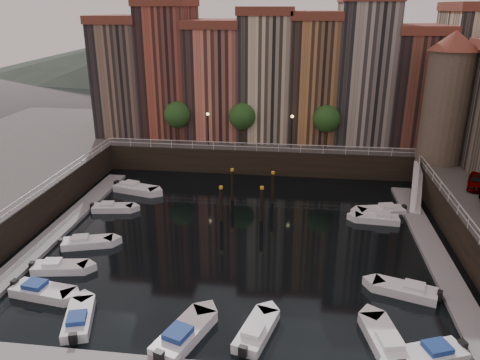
# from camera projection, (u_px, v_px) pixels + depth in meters

# --- Properties ---
(ground) EXTENTS (200.00, 200.00, 0.00)m
(ground) POSITION_uv_depth(u_px,v_px,m) (239.00, 236.00, 41.22)
(ground) COLOR black
(ground) RESTS_ON ground
(quay_far) EXTENTS (80.00, 20.00, 3.00)m
(quay_far) POSITION_uv_depth(u_px,v_px,m) (263.00, 141.00, 64.87)
(quay_far) COLOR black
(quay_far) RESTS_ON ground
(dock_left) EXTENTS (2.00, 28.00, 0.35)m
(dock_left) POSITION_uv_depth(u_px,v_px,m) (60.00, 229.00, 42.18)
(dock_left) COLOR gray
(dock_left) RESTS_ON ground
(dock_right) EXTENTS (2.00, 28.00, 0.35)m
(dock_right) POSITION_uv_depth(u_px,v_px,m) (433.00, 251.00, 38.29)
(dock_right) COLOR gray
(dock_right) RESTS_ON ground
(mountains) EXTENTS (145.00, 100.00, 18.00)m
(mountains) POSITION_uv_depth(u_px,v_px,m) (292.00, 46.00, 140.51)
(mountains) COLOR #2D382D
(mountains) RESTS_ON ground
(far_terrace) EXTENTS (48.70, 10.30, 17.50)m
(far_terrace) POSITION_uv_depth(u_px,v_px,m) (289.00, 74.00, 58.85)
(far_terrace) COLOR #7B5F4E
(far_terrace) RESTS_ON quay_far
(corner_tower) EXTENTS (5.20, 5.20, 13.80)m
(corner_tower) POSITION_uv_depth(u_px,v_px,m) (447.00, 96.00, 48.75)
(corner_tower) COLOR #6B5B4C
(corner_tower) RESTS_ON quay_right
(promenade_trees) EXTENTS (21.20, 3.20, 5.20)m
(promenade_trees) POSITION_uv_depth(u_px,v_px,m) (248.00, 117.00, 56.01)
(promenade_trees) COLOR black
(promenade_trees) RESTS_ON quay_far
(street_lamps) EXTENTS (10.36, 0.36, 4.18)m
(street_lamps) POSITION_uv_depth(u_px,v_px,m) (249.00, 124.00, 55.28)
(street_lamps) COLOR black
(street_lamps) RESTS_ON quay_far
(railings) EXTENTS (36.08, 34.04, 0.52)m
(railings) POSITION_uv_depth(u_px,v_px,m) (246.00, 177.00, 44.44)
(railings) COLOR white
(railings) RESTS_ON ground
(gangway) EXTENTS (2.78, 8.32, 3.73)m
(gangway) POSITION_uv_depth(u_px,v_px,m) (417.00, 184.00, 47.80)
(gangway) COLOR white
(gangway) RESTS_ON ground
(mooring_pilings) EXTENTS (4.88, 5.39, 3.78)m
(mooring_pilings) POSITION_uv_depth(u_px,v_px,m) (247.00, 195.00, 45.71)
(mooring_pilings) COLOR black
(mooring_pilings) RESTS_ON ground
(boat_left_0) EXTENTS (4.79, 2.33, 1.08)m
(boat_left_0) POSITION_uv_depth(u_px,v_px,m) (42.00, 291.00, 32.58)
(boat_left_0) COLOR white
(boat_left_0) RESTS_ON ground
(boat_left_1) EXTENTS (4.37, 2.16, 0.98)m
(boat_left_1) POSITION_uv_depth(u_px,v_px,m) (59.00, 267.00, 35.63)
(boat_left_1) COLOR white
(boat_left_1) RESTS_ON ground
(boat_left_2) EXTENTS (4.47, 2.72, 1.00)m
(boat_left_2) POSITION_uv_depth(u_px,v_px,m) (86.00, 242.00, 39.37)
(boat_left_2) COLOR white
(boat_left_2) RESTS_ON ground
(boat_left_3) EXTENTS (4.21, 2.05, 0.95)m
(boat_left_3) POSITION_uv_depth(u_px,v_px,m) (112.00, 208.00, 46.18)
(boat_left_3) COLOR white
(boat_left_3) RESTS_ON ground
(boat_left_4) EXTENTS (5.23, 2.98, 1.17)m
(boat_left_4) POSITION_uv_depth(u_px,v_px,m) (135.00, 189.00, 50.83)
(boat_left_4) COLOR white
(boat_left_4) RESTS_ON ground
(boat_right_0) EXTENTS (4.76, 3.20, 1.08)m
(boat_right_0) POSITION_uv_depth(u_px,v_px,m) (429.00, 355.00, 26.59)
(boat_right_0) COLOR white
(boat_right_0) RESTS_ON ground
(boat_right_1) EXTENTS (4.66, 2.91, 1.05)m
(boat_right_1) POSITION_uv_depth(u_px,v_px,m) (407.00, 290.00, 32.70)
(boat_right_1) COLOR white
(boat_right_1) RESTS_ON ground
(boat_right_3) EXTENTS (4.32, 1.82, 0.98)m
(boat_right_3) POSITION_uv_depth(u_px,v_px,m) (378.00, 219.00, 43.81)
(boat_right_3) COLOR white
(boat_right_3) RESTS_ON ground
(boat_right_4) EXTENTS (4.80, 2.60, 1.07)m
(boat_right_4) POSITION_uv_depth(u_px,v_px,m) (382.00, 211.00, 45.35)
(boat_right_4) COLOR white
(boat_right_4) RESTS_ON ground
(boat_near_0) EXTENTS (2.78, 4.55, 1.02)m
(boat_near_0) POSITION_uv_depth(u_px,v_px,m) (79.00, 319.00, 29.68)
(boat_near_0) COLOR white
(boat_near_0) RESTS_ON ground
(boat_near_1) EXTENTS (3.41, 5.26, 1.18)m
(boat_near_1) POSITION_uv_depth(u_px,v_px,m) (183.00, 335.00, 28.20)
(boat_near_1) COLOR white
(boat_near_1) RESTS_ON ground
(boat_near_2) EXTENTS (2.69, 4.62, 1.03)m
(boat_near_2) POSITION_uv_depth(u_px,v_px,m) (256.00, 332.00, 28.54)
(boat_near_2) COLOR white
(boat_near_2) RESTS_ON ground
(boat_near_3) EXTENTS (2.73, 5.06, 1.13)m
(boat_near_3) POSITION_uv_depth(u_px,v_px,m) (386.00, 342.00, 27.64)
(boat_near_3) COLOR white
(boat_near_3) RESTS_ON ground
(car_a) EXTENTS (2.86, 4.29, 1.36)m
(car_a) POSITION_uv_depth(u_px,v_px,m) (477.00, 182.00, 43.42)
(car_a) COLOR gray
(car_a) RESTS_ON quay_right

